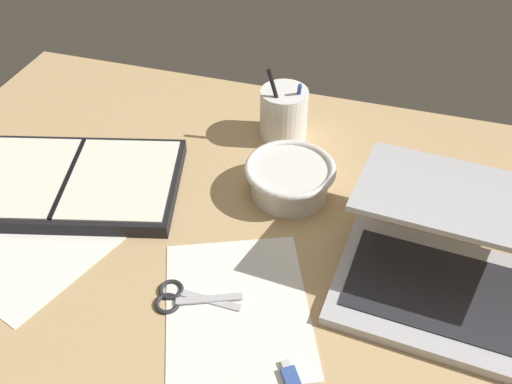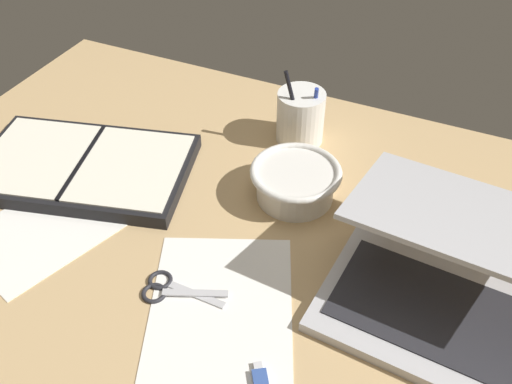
{
  "view_description": "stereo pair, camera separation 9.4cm",
  "coord_description": "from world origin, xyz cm",
  "px_view_note": "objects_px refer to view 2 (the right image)",
  "views": [
    {
      "loc": [
        19.88,
        -60.85,
        71.69
      ],
      "look_at": [
        -0.45,
        6.5,
        9.0
      ],
      "focal_mm": 40.0,
      "sensor_mm": 36.0,
      "label": 1
    },
    {
      "loc": [
        28.69,
        -57.54,
        71.69
      ],
      "look_at": [
        -0.45,
        6.5,
        9.0
      ],
      "focal_mm": 40.0,
      "sensor_mm": 36.0,
      "label": 2
    }
  ],
  "objects_px": {
    "laptop": "(443,281)",
    "scissors": "(167,288)",
    "bowl": "(295,181)",
    "planner": "(84,167)",
    "pen_cup": "(301,117)"
  },
  "relations": [
    {
      "from": "pen_cup",
      "to": "scissors",
      "type": "xyz_separation_m",
      "value": [
        -0.04,
        -0.45,
        -0.05
      ]
    },
    {
      "from": "laptop",
      "to": "bowl",
      "type": "xyz_separation_m",
      "value": [
        -0.28,
        0.13,
        -0.02
      ]
    },
    {
      "from": "pen_cup",
      "to": "planner",
      "type": "xyz_separation_m",
      "value": [
        -0.33,
        -0.27,
        -0.04
      ]
    },
    {
      "from": "bowl",
      "to": "pen_cup",
      "type": "distance_m",
      "value": 0.18
    },
    {
      "from": "planner",
      "to": "scissors",
      "type": "bearing_deg",
      "value": -46.32
    },
    {
      "from": "laptop",
      "to": "planner",
      "type": "distance_m",
      "value": 0.67
    },
    {
      "from": "laptop",
      "to": "scissors",
      "type": "bearing_deg",
      "value": -154.54
    },
    {
      "from": "scissors",
      "to": "laptop",
      "type": "bearing_deg",
      "value": 10.34
    },
    {
      "from": "scissors",
      "to": "planner",
      "type": "bearing_deg",
      "value": 137.64
    },
    {
      "from": "laptop",
      "to": "pen_cup",
      "type": "xyz_separation_m",
      "value": [
        -0.34,
        0.3,
        0.0
      ]
    },
    {
      "from": "laptop",
      "to": "bowl",
      "type": "relative_size",
      "value": 2.11
    },
    {
      "from": "planner",
      "to": "scissors",
      "type": "xyz_separation_m",
      "value": [
        0.29,
        -0.18,
        -0.01
      ]
    },
    {
      "from": "laptop",
      "to": "planner",
      "type": "height_order",
      "value": "laptop"
    },
    {
      "from": "laptop",
      "to": "scissors",
      "type": "relative_size",
      "value": 2.59
    },
    {
      "from": "bowl",
      "to": "planner",
      "type": "bearing_deg",
      "value": -165.12
    }
  ]
}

